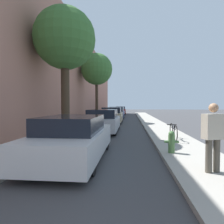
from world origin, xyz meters
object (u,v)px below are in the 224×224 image
object	(u,v)px
parked_car_white	(73,139)
parked_car_red	(121,111)
parked_car_maroon	(118,112)
street_tree_far	(97,69)
street_tree_near	(65,40)
fire_hydrant	(172,142)
parked_car_champagne	(112,116)
parked_car_silver	(103,121)
parked_car_navy	(117,113)
bicycle	(173,132)
pedestrian	(213,134)

from	to	relation	value
parked_car_white	parked_car_red	bearing A→B (deg)	89.90
parked_car_maroon	street_tree_far	bearing A→B (deg)	-97.23
street_tree_near	fire_hydrant	world-z (taller)	street_tree_near
parked_car_champagne	fire_hydrant	size ratio (longest dim) A/B	5.83
parked_car_champagne	parked_car_white	bearing A→B (deg)	-90.24
parked_car_champagne	street_tree_far	world-z (taller)	street_tree_far
parked_car_champagne	parked_car_maroon	distance (m)	11.39
parked_car_silver	fire_hydrant	bearing A→B (deg)	-61.58
parked_car_navy	parked_car_maroon	distance (m)	5.22
parked_car_white	parked_car_silver	bearing A→B (deg)	89.41
street_tree_far	parked_car_champagne	bearing A→B (deg)	-14.46
parked_car_champagne	bicycle	xyz separation A→B (m)	(3.66, -9.16, -0.23)
parked_car_silver	fire_hydrant	distance (m)	6.41
parked_car_maroon	parked_car_red	xyz separation A→B (m)	(0.11, 5.42, 0.03)
parked_car_champagne	street_tree_near	distance (m)	9.79
parked_car_red	bicycle	bearing A→B (deg)	-81.97
street_tree_far	bicycle	distance (m)	11.79
parked_car_silver	street_tree_far	world-z (taller)	street_tree_far
bicycle	parked_car_silver	bearing A→B (deg)	141.22
bicycle	parked_car_white	bearing A→B (deg)	-137.71
street_tree_far	pedestrian	world-z (taller)	street_tree_far
parked_car_white	parked_car_silver	distance (m)	6.30
parked_car_maroon	pedestrian	xyz separation A→B (m)	(3.75, -24.97, 0.36)
parked_car_champagne	parked_car_red	world-z (taller)	parked_car_champagne
street_tree_far	parked_car_navy	bearing A→B (deg)	75.50
parked_car_white	street_tree_near	bearing A→B (deg)	111.94
parked_car_maroon	parked_car_navy	bearing A→B (deg)	-88.92
street_tree_far	parked_car_maroon	bearing A→B (deg)	82.77
street_tree_near	bicycle	bearing A→B (deg)	-4.97
parked_car_red	bicycle	size ratio (longest dim) A/B	2.50
street_tree_near	fire_hydrant	size ratio (longest dim) A/B	8.81
street_tree_near	parked_car_white	bearing A→B (deg)	-68.06
street_tree_near	pedestrian	world-z (taller)	street_tree_near
street_tree_near	pedestrian	size ratio (longest dim) A/B	3.95
parked_car_white	parked_car_red	xyz separation A→B (m)	(0.05, 29.20, 0.04)
parked_car_champagne	pedestrian	bearing A→B (deg)	-75.02
parked_car_maroon	street_tree_far	size ratio (longest dim) A/B	0.70
street_tree_far	fire_hydrant	bearing A→B (deg)	-69.34
parked_car_maroon	street_tree_near	bearing A→B (deg)	-94.05
parked_car_navy	pedestrian	size ratio (longest dim) A/B	2.81
parked_car_navy	bicycle	bearing A→B (deg)	-76.52
parked_car_silver	fire_hydrant	size ratio (longest dim) A/B	6.29
parked_car_silver	parked_car_maroon	distance (m)	17.48
street_tree_far	pedestrian	xyz separation A→B (m)	(5.14, -13.97, -4.05)
parked_car_maroon	bicycle	bearing A→B (deg)	-79.59
fire_hydrant	bicycle	world-z (taller)	fire_hydrant
parked_car_silver	parked_car_navy	size ratio (longest dim) A/B	1.00
pedestrian	parked_car_navy	bearing A→B (deg)	83.74
parked_car_white	parked_car_silver	world-z (taller)	parked_car_silver
parked_car_silver	street_tree_far	size ratio (longest dim) A/B	0.70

